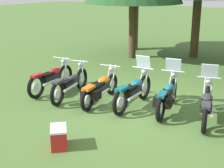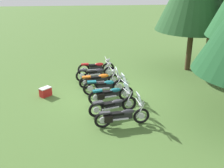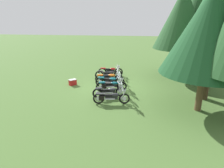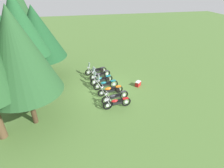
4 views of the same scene
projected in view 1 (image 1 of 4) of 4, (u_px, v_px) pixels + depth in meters
The scene contains 8 objects.
ground_plane at pixel (135, 106), 9.38m from camera, with size 80.00×80.00×0.00m, color #4C7033.
motorcycle_0 at pixel (52, 78), 10.53m from camera, with size 0.71×2.21×1.02m.
motorcycle_1 at pixel (71, 83), 10.04m from camera, with size 0.80×2.30×1.02m.
motorcycle_2 at pixel (100, 88), 9.56m from camera, with size 0.81×2.24×0.99m.
motorcycle_3 at pixel (134, 90), 9.24m from camera, with size 0.68×2.24×1.39m.
motorcycle_4 at pixel (167, 96), 8.87m from camera, with size 0.83×2.19×1.38m.
motorcycle_5 at pixel (206, 104), 8.31m from camera, with size 0.86×2.17×1.36m.
picnic_cooler at pixel (59, 137), 7.01m from camera, with size 0.64×0.64×0.46m.
Camera 1 is at (4.40, -7.60, 3.41)m, focal length 52.23 mm.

